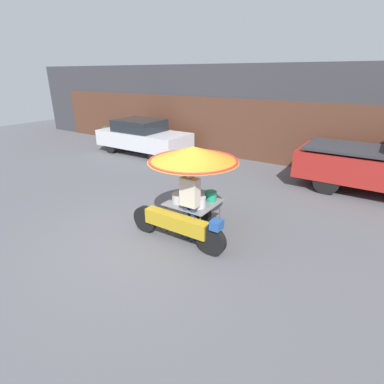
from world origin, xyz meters
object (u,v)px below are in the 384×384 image
Objects in this scene: vendor_motorcycle_cart at (191,168)px; parked_car at (143,136)px; vendor_person at (190,201)px; potted_plant at (106,133)px.

vendor_motorcycle_cart is 0.56× the size of parked_car.
vendor_motorcycle_cart is 1.43× the size of vendor_person.
vendor_motorcycle_cart reaches higher than parked_car.
vendor_person is 0.39× the size of parked_car.
vendor_motorcycle_cart is at bearing 118.25° from vendor_person.
vendor_motorcycle_cart is at bearing -31.69° from potted_plant.
vendor_motorcycle_cart is 7.43m from parked_car.
parked_car is 5.41× the size of potted_plant.
vendor_person is (0.17, -0.32, -0.59)m from vendor_motorcycle_cart.
vendor_person is 7.74m from parked_car.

